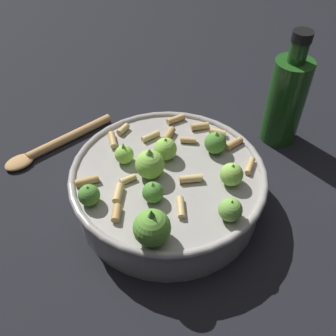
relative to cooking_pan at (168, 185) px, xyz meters
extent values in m
plane|color=black|center=(0.00, 0.00, -0.04)|extent=(2.40, 2.40, 0.00)
cylinder|color=#9E9993|center=(0.00, 0.00, -0.01)|extent=(0.28, 0.28, 0.07)
torus|color=#9E9993|center=(0.00, 0.00, 0.03)|extent=(0.29, 0.29, 0.01)
sphere|color=#8CC64C|center=(-0.07, 0.01, 0.04)|extent=(0.03, 0.03, 0.03)
cone|color=#609E38|center=(-0.07, 0.01, 0.05)|extent=(0.01, 0.01, 0.01)
sphere|color=#75B247|center=(0.10, -0.06, 0.04)|extent=(0.03, 0.03, 0.03)
cone|color=#8CC64C|center=(0.10, -0.06, 0.06)|extent=(0.01, 0.01, 0.01)
sphere|color=#8CC64C|center=(-0.01, 0.03, 0.04)|extent=(0.03, 0.03, 0.03)
cone|color=#75B247|center=(-0.01, 0.03, 0.06)|extent=(0.01, 0.01, 0.01)
sphere|color=#609E38|center=(0.01, -0.12, 0.05)|extent=(0.05, 0.05, 0.05)
cone|color=#4C8933|center=(0.01, -0.12, 0.07)|extent=(0.02, 0.02, 0.02)
sphere|color=#4C8933|center=(-0.01, -0.05, 0.04)|extent=(0.03, 0.03, 0.03)
cone|color=#8CC64C|center=(-0.01, -0.05, 0.05)|extent=(0.01, 0.01, 0.01)
sphere|color=#8CC64C|center=(0.09, 0.00, 0.04)|extent=(0.03, 0.03, 0.03)
cone|color=#75B247|center=(0.09, 0.00, 0.06)|extent=(0.01, 0.01, 0.01)
sphere|color=#4C8933|center=(-0.09, -0.08, 0.04)|extent=(0.03, 0.03, 0.03)
cone|color=#609E38|center=(-0.09, -0.08, 0.05)|extent=(0.01, 0.01, 0.01)
sphere|color=#4C8933|center=(0.06, 0.06, 0.04)|extent=(0.03, 0.03, 0.03)
cone|color=#8CC64C|center=(0.06, 0.06, 0.06)|extent=(0.02, 0.02, 0.01)
sphere|color=#8CC64C|center=(-0.02, -0.01, 0.05)|extent=(0.04, 0.04, 0.04)
cone|color=#75B247|center=(-0.02, -0.01, 0.07)|extent=(0.02, 0.02, 0.02)
cylinder|color=tan|center=(0.03, 0.11, 0.03)|extent=(0.03, 0.02, 0.01)
cylinder|color=tan|center=(-0.02, 0.08, 0.03)|extent=(0.02, 0.03, 0.01)
cylinder|color=tan|center=(0.09, 0.08, 0.03)|extent=(0.03, 0.03, 0.01)
cylinder|color=tan|center=(-0.04, 0.07, 0.03)|extent=(0.03, 0.03, 0.01)
cylinder|color=tan|center=(0.06, 0.10, 0.03)|extent=(0.03, 0.01, 0.01)
cylinder|color=tan|center=(-0.10, 0.05, 0.03)|extent=(0.02, 0.03, 0.01)
cylinder|color=tan|center=(0.02, 0.08, 0.03)|extent=(0.03, 0.01, 0.01)
cylinder|color=tan|center=(-0.05, -0.03, 0.03)|extent=(0.02, 0.02, 0.01)
cylinder|color=tan|center=(0.04, -0.01, 0.03)|extent=(0.04, 0.02, 0.01)
cylinder|color=tan|center=(-0.11, -0.04, 0.03)|extent=(0.03, 0.03, 0.01)
cylinder|color=tan|center=(0.12, 0.04, 0.03)|extent=(0.01, 0.03, 0.01)
cylinder|color=tan|center=(-0.06, -0.06, 0.03)|extent=(0.02, 0.03, 0.01)
cylinder|color=tan|center=(-0.01, 0.12, 0.03)|extent=(0.03, 0.03, 0.01)
cylinder|color=tan|center=(0.03, -0.06, 0.03)|extent=(0.02, 0.03, 0.01)
cylinder|color=tan|center=(-0.09, 0.08, 0.03)|extent=(0.02, 0.03, 0.01)
cylinder|color=tan|center=(-0.05, -0.09, 0.03)|extent=(0.02, 0.03, 0.01)
cylinder|color=#1E4C19|center=(0.17, 0.20, 0.04)|extent=(0.07, 0.07, 0.16)
cylinder|color=#1E4C19|center=(0.17, 0.20, 0.13)|extent=(0.03, 0.03, 0.04)
cylinder|color=black|center=(0.17, 0.20, 0.16)|extent=(0.03, 0.03, 0.02)
cylinder|color=#B2844C|center=(-0.21, 0.11, -0.03)|extent=(0.12, 0.15, 0.02)
ellipsoid|color=#B2844C|center=(-0.27, 0.03, -0.04)|extent=(0.06, 0.06, 0.01)
camera|label=1|loc=(0.08, -0.38, 0.43)|focal=40.97mm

